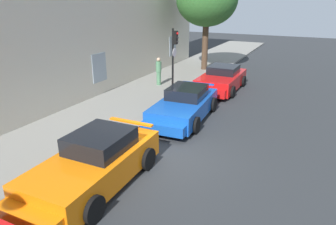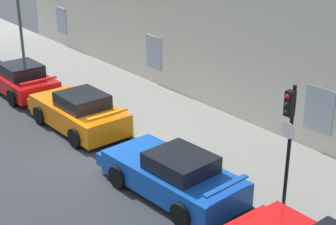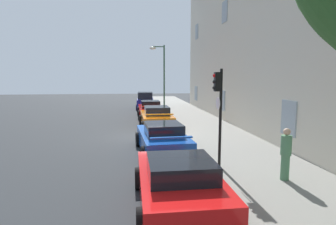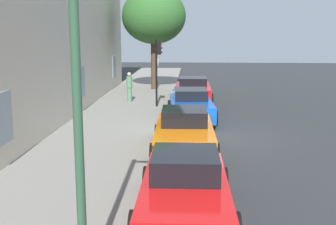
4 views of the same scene
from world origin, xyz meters
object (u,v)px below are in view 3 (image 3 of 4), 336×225
hatchback_parked (145,101)px  pedestrian_admiring (286,153)px  sportscar_yellow_flank (156,118)px  sportscar_tail_end (177,182)px  traffic_light (219,101)px  street_lamp (160,66)px  sportscar_red_lead (150,109)px  sportscar_white_middle (162,138)px

hatchback_parked → pedestrian_admiring: 21.22m
sportscar_yellow_flank → pedestrian_admiring: size_ratio=2.87×
sportscar_tail_end → traffic_light: (-2.44, 1.83, 1.92)m
sportscar_tail_end → street_lamp: bearing=176.1°
sportscar_red_lead → pedestrian_admiring: pedestrian_admiring is taller
sportscar_tail_end → traffic_light: traffic_light is taller
sportscar_red_lead → hatchback_parked: 5.77m
hatchback_parked → pedestrian_admiring: bearing=9.6°
sportscar_white_middle → hatchback_parked: (-16.71, -0.07, 0.20)m
sportscar_tail_end → sportscar_white_middle: bearing=179.0°
sportscar_red_lead → pedestrian_admiring: size_ratio=2.92×
hatchback_parked → sportscar_tail_end: bearing=-0.0°
sportscar_yellow_flank → sportscar_white_middle: bearing=-2.0°
sportscar_yellow_flank → hatchback_parked: 10.89m
sportscar_tail_end → pedestrian_admiring: (-0.94, 3.55, 0.39)m
traffic_light → pedestrian_admiring: size_ratio=2.12×
sportscar_red_lead → sportscar_tail_end: (16.10, -0.18, -0.03)m
sportscar_white_middle → street_lamp: street_lamp is taller
sportscar_red_lead → street_lamp: bearing=158.8°
sportscar_yellow_flank → sportscar_red_lead: bearing=-178.7°
sportscar_red_lead → sportscar_yellow_flank: (5.12, 0.11, 0.01)m
sportscar_red_lead → pedestrian_admiring: (15.16, 3.37, 0.36)m
traffic_light → sportscar_white_middle: bearing=-147.4°
sportscar_white_middle → traffic_light: traffic_light is taller
sportscar_white_middle → hatchback_parked: 16.71m
sportscar_white_middle → pedestrian_admiring: (4.22, 3.46, 0.38)m
pedestrian_admiring → sportscar_red_lead: bearing=-167.5°
sportscar_red_lead → hatchback_parked: bearing=-178.4°
sportscar_red_lead → hatchback_parked: (-5.77, -0.16, 0.18)m
sportscar_white_middle → pedestrian_admiring: size_ratio=2.97×
traffic_light → street_lamp: bearing=-178.1°
sportscar_red_lead → sportscar_tail_end: 16.10m
sportscar_tail_end → hatchback_parked: hatchback_parked is taller
sportscar_tail_end → traffic_light: bearing=143.2°
sportscar_yellow_flank → street_lamp: size_ratio=0.77×
sportscar_tail_end → street_lamp: size_ratio=0.74×
sportscar_white_middle → hatchback_parked: bearing=-179.8°
sportscar_yellow_flank → sportscar_tail_end: size_ratio=1.04×
traffic_light → pedestrian_admiring: (1.50, 1.72, -1.53)m
sportscar_yellow_flank → sportscar_tail_end: sportscar_yellow_flank is taller
sportscar_yellow_flank → pedestrian_admiring: pedestrian_admiring is taller
sportscar_yellow_flank → sportscar_white_middle: size_ratio=0.97×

